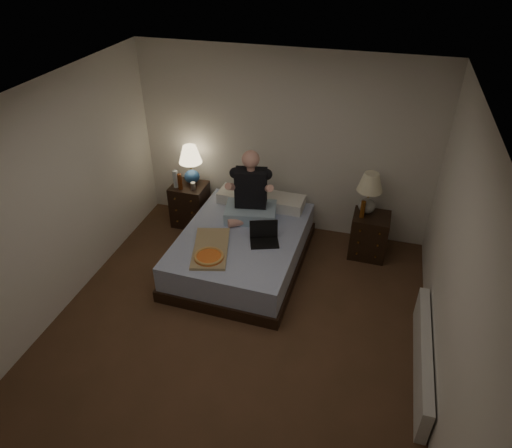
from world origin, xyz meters
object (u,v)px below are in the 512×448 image
(beer_bottle_left, at_px, (180,182))
(bed, at_px, (242,249))
(beer_bottle_right, at_px, (363,209))
(person, at_px, (250,187))
(lamp_right, at_px, (369,193))
(laptop, at_px, (264,235))
(nightstand_left, at_px, (190,204))
(pizza_box, at_px, (209,257))
(water_bottle, at_px, (176,179))
(lamp_left, at_px, (191,165))
(radiator, at_px, (422,357))
(nightstand_right, at_px, (369,235))
(soda_can, at_px, (193,186))

(beer_bottle_left, bearing_deg, bed, -29.33)
(beer_bottle_left, height_order, beer_bottle_right, beer_bottle_left)
(person, bearing_deg, beer_bottle_left, 157.73)
(lamp_right, height_order, laptop, lamp_right)
(bed, relative_size, person, 2.08)
(bed, relative_size, lamp_right, 3.45)
(bed, xyz_separation_m, nightstand_left, (-1.01, 0.73, 0.07))
(beer_bottle_left, bearing_deg, person, -11.87)
(pizza_box, bearing_deg, laptop, 27.87)
(water_bottle, distance_m, beer_bottle_right, 2.57)
(person, bearing_deg, nightstand_left, 150.60)
(lamp_left, xyz_separation_m, lamp_right, (2.44, -0.09, -0.02))
(water_bottle, relative_size, laptop, 0.74)
(water_bottle, distance_m, beer_bottle_left, 0.09)
(water_bottle, xyz_separation_m, person, (1.16, -0.27, 0.20))
(radiator, bearing_deg, beer_bottle_right, 114.41)
(nightstand_right, relative_size, beer_bottle_left, 2.62)
(lamp_left, xyz_separation_m, laptop, (1.32, -0.95, -0.30))
(lamp_left, xyz_separation_m, beer_bottle_left, (-0.09, -0.22, -0.16))
(nightstand_right, distance_m, laptop, 1.47)
(lamp_left, height_order, lamp_right, lamp_left)
(beer_bottle_right, height_order, laptop, beer_bottle_right)
(beer_bottle_right, distance_m, pizza_box, 2.02)
(nightstand_left, relative_size, lamp_right, 1.11)
(water_bottle, bearing_deg, lamp_left, 47.18)
(nightstand_left, distance_m, lamp_left, 0.60)
(water_bottle, bearing_deg, lamp_right, 1.92)
(beer_bottle_left, xyz_separation_m, laptop, (1.40, -0.73, -0.14))
(nightstand_left, height_order, lamp_right, lamp_right)
(water_bottle, bearing_deg, pizza_box, -52.67)
(water_bottle, distance_m, person, 1.21)
(beer_bottle_right, height_order, radiator, beer_bottle_right)
(nightstand_right, bearing_deg, bed, -155.91)
(lamp_right, relative_size, soda_can, 5.60)
(beer_bottle_left, bearing_deg, soda_can, 16.35)
(lamp_left, distance_m, beer_bottle_left, 0.29)
(bed, relative_size, beer_bottle_left, 8.39)
(lamp_right, height_order, beer_bottle_right, lamp_right)
(radiator, bearing_deg, person, 145.28)
(laptop, bearing_deg, nightstand_right, 13.27)
(person, height_order, laptop, person)
(water_bottle, distance_m, pizza_box, 1.59)
(beer_bottle_right, xyz_separation_m, radiator, (0.79, -1.74, -0.52))
(laptop, distance_m, pizza_box, 0.72)
(bed, bearing_deg, soda_can, 145.89)
(laptop, bearing_deg, water_bottle, 132.92)
(bed, xyz_separation_m, soda_can, (-0.91, 0.65, 0.43))
(beer_bottle_right, relative_size, pizza_box, 0.30)
(nightstand_right, height_order, laptop, laptop)
(lamp_right, distance_m, radiator, 2.12)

